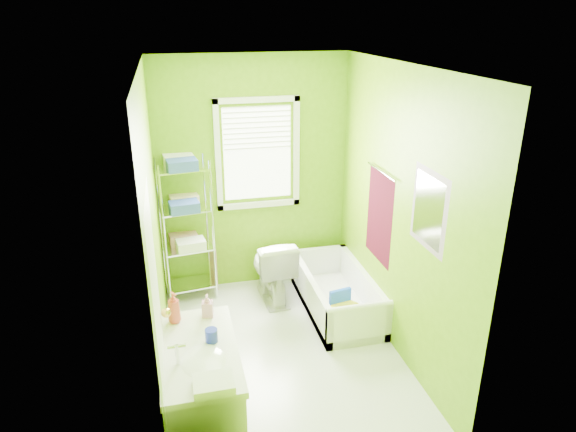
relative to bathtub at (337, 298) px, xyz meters
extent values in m
plane|color=silver|center=(-0.72, -0.59, -0.14)|extent=(2.90, 2.90, 0.00)
cube|color=#5B8C06|center=(-0.72, 0.86, 1.16)|extent=(2.10, 0.04, 2.60)
cube|color=#5B8C06|center=(-0.72, -2.04, 1.16)|extent=(2.10, 0.04, 2.60)
cube|color=#5B8C06|center=(-1.77, -0.59, 1.16)|extent=(0.04, 2.90, 2.60)
cube|color=#5B8C06|center=(0.33, -0.59, 1.16)|extent=(0.04, 2.90, 2.60)
cube|color=white|center=(-0.72, -0.59, 2.46)|extent=(2.10, 2.90, 0.04)
cube|color=white|center=(-0.67, 0.85, 1.41)|extent=(0.74, 0.01, 1.01)
cube|color=white|center=(-0.67, 0.83, 0.83)|extent=(0.92, 0.05, 0.06)
cube|color=white|center=(-0.67, 0.83, 1.99)|extent=(0.92, 0.05, 0.06)
cube|color=white|center=(-1.10, 0.83, 1.41)|extent=(0.06, 0.05, 1.22)
cube|color=white|center=(-0.24, 0.83, 1.41)|extent=(0.06, 0.05, 1.22)
cube|color=white|center=(-0.67, 0.83, 1.70)|extent=(0.72, 0.02, 0.50)
cube|color=white|center=(-1.76, -1.59, 0.86)|extent=(0.02, 0.80, 2.00)
sphere|color=gold|center=(-1.72, -1.26, 0.86)|extent=(0.07, 0.07, 0.07)
cube|color=#3D0714|center=(0.31, -0.24, 1.01)|extent=(0.02, 0.58, 0.90)
cylinder|color=silver|center=(0.30, -0.24, 1.46)|extent=(0.02, 0.62, 0.02)
cube|color=#CC5972|center=(0.31, -1.14, 1.41)|extent=(0.02, 0.54, 0.64)
cube|color=white|center=(0.31, -1.14, 1.41)|extent=(0.01, 0.44, 0.54)
cube|color=white|center=(0.00, 0.03, -0.10)|extent=(0.65, 1.39, 0.09)
cube|color=white|center=(-0.29, 0.03, 0.07)|extent=(0.06, 1.39, 0.42)
cube|color=white|center=(0.29, 0.03, 0.07)|extent=(0.06, 1.39, 0.42)
cube|color=white|center=(0.00, -0.64, 0.07)|extent=(0.65, 0.06, 0.42)
cube|color=white|center=(0.00, 0.69, 0.07)|extent=(0.65, 0.06, 0.42)
cylinder|color=white|center=(0.00, -0.64, 0.27)|extent=(0.65, 0.06, 0.06)
cylinder|color=blue|center=(0.00, -0.28, -0.02)|extent=(0.34, 0.34, 0.06)
cylinder|color=yellow|center=(0.00, -0.28, 0.03)|extent=(0.32, 0.32, 0.05)
cube|color=blue|center=(-0.02, -0.16, 0.09)|extent=(0.24, 0.08, 0.22)
imported|color=white|center=(-0.62, 0.41, 0.23)|extent=(0.46, 0.76, 0.75)
cube|color=silver|center=(-1.52, -1.44, 0.22)|extent=(0.51, 1.01, 0.74)
cube|color=white|center=(-1.52, -1.44, 0.62)|extent=(0.54, 1.04, 0.05)
ellipsoid|color=white|center=(-1.50, -1.58, 0.61)|extent=(0.35, 0.45, 0.12)
cylinder|color=silver|center=(-1.67, -1.58, 0.71)|extent=(0.03, 0.03, 0.16)
cylinder|color=silver|center=(-1.67, -1.58, 0.78)|extent=(0.12, 0.02, 0.02)
imported|color=#CB453B|center=(-1.67, -1.05, 0.77)|extent=(0.13, 0.13, 0.25)
imported|color=#CE85A6|center=(-1.42, -1.03, 0.73)|extent=(0.10, 0.10, 0.18)
cylinder|color=#1A28AC|center=(-1.43, -1.37, 0.69)|extent=(0.09, 0.09, 0.10)
cube|color=white|center=(-1.46, -1.87, 0.67)|extent=(0.26, 0.20, 0.06)
cylinder|color=silver|center=(-1.72, 0.49, 0.65)|extent=(0.02, 0.02, 1.59)
cylinder|color=silver|center=(-1.76, 0.80, 0.65)|extent=(0.02, 0.02, 1.59)
cylinder|color=silver|center=(-1.22, 0.56, 0.65)|extent=(0.02, 0.02, 1.59)
cylinder|color=silver|center=(-1.26, 0.86, 0.65)|extent=(0.02, 0.02, 1.59)
cube|color=silver|center=(-1.49, 0.68, 0.01)|extent=(0.56, 0.39, 0.02)
cube|color=silver|center=(-1.49, 0.68, 0.45)|extent=(0.56, 0.39, 0.02)
cube|color=silver|center=(-1.49, 0.68, 0.90)|extent=(0.56, 0.39, 0.02)
cube|color=silver|center=(-1.49, 0.68, 1.35)|extent=(0.56, 0.39, 0.02)
cube|color=#2E4DA9|center=(-1.49, 0.58, 1.41)|extent=(0.32, 0.24, 0.11)
cube|color=white|center=(-1.52, 0.79, 1.41)|extent=(0.32, 0.24, 0.11)
cube|color=#2E4DA9|center=(-1.50, 0.57, 0.96)|extent=(0.32, 0.24, 0.11)
cube|color=beige|center=(-1.49, 0.80, 0.96)|extent=(0.32, 0.24, 0.11)
cube|color=white|center=(-1.46, 0.60, 0.52)|extent=(0.32, 0.24, 0.11)
cube|color=#D49093|center=(-1.53, 0.80, 0.52)|extent=(0.32, 0.24, 0.11)
cube|color=#D49093|center=(-1.23, 0.71, 0.19)|extent=(0.06, 0.28, 0.50)
camera|label=1|loc=(-1.61, -4.49, 2.83)|focal=32.00mm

